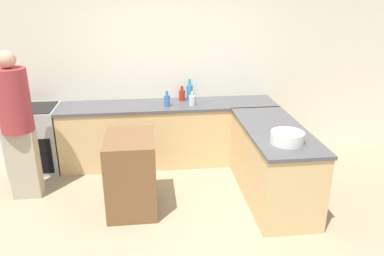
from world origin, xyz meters
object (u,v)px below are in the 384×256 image
range_oven (35,139)px  vinegar_bottle_clear (192,100)px  mixing_bowl (287,137)px  water_bottle_blue (167,100)px  island_table (131,174)px  person_by_range (17,122)px  dish_soap_bottle (190,92)px  hot_sauce_bottle (182,95)px

range_oven → vinegar_bottle_clear: size_ratio=4.73×
range_oven → mixing_bowl: 3.43m
water_bottle_blue → mixing_bowl: bearing=-51.1°
range_oven → island_table: size_ratio=1.02×
range_oven → person_by_range: person_by_range is taller
vinegar_bottle_clear → dish_soap_bottle: 0.28m
island_table → mixing_bowl: mixing_bowl is taller
mixing_bowl → range_oven: bearing=152.6°
dish_soap_bottle → island_table: bearing=-120.9°
mixing_bowl → vinegar_bottle_clear: (-0.83, 1.45, 0.01)m
hot_sauce_bottle → range_oven: bearing=-175.9°
island_table → vinegar_bottle_clear: size_ratio=4.62×
island_table → dish_soap_bottle: bearing=59.1°
dish_soap_bottle → range_oven: bearing=-175.5°
island_table → person_by_range: person_by_range is taller
water_bottle_blue → person_by_range: person_by_range is taller
hot_sauce_bottle → dish_soap_bottle: bearing=11.3°
mixing_bowl → water_bottle_blue: bearing=128.9°
range_oven → person_by_range: 0.93m
dish_soap_bottle → mixing_bowl: bearing=-64.3°
mixing_bowl → water_bottle_blue: size_ratio=1.62×
vinegar_bottle_clear → hot_sauce_bottle: size_ratio=0.90×
range_oven → person_by_range: bearing=-84.4°
water_bottle_blue → vinegar_bottle_clear: bearing=0.0°
island_table → dish_soap_bottle: 1.70m
range_oven → hot_sauce_bottle: hot_sauce_bottle is taller
vinegar_bottle_clear → dish_soap_bottle: dish_soap_bottle is taller
range_oven → person_by_range: size_ratio=0.50×
hot_sauce_bottle → water_bottle_blue: bearing=-131.6°
range_oven → water_bottle_blue: (1.84, -0.11, 0.53)m
dish_soap_bottle → person_by_range: bearing=-156.0°
mixing_bowl → person_by_range: 3.05m
water_bottle_blue → range_oven: bearing=176.7°
dish_soap_bottle → person_by_range: (-2.11, -0.94, -0.04)m
dish_soap_bottle → hot_sauce_bottle: bearing=-168.7°
island_table → water_bottle_blue: bearing=66.4°
water_bottle_blue → person_by_range: (-1.77, -0.66, -0.01)m
range_oven → vinegar_bottle_clear: 2.25m
hot_sauce_bottle → dish_soap_bottle: 0.12m
mixing_bowl → hot_sauce_bottle: hot_sauce_bottle is taller
island_table → vinegar_bottle_clear: vinegar_bottle_clear is taller
range_oven → mixing_bowl: size_ratio=2.60×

